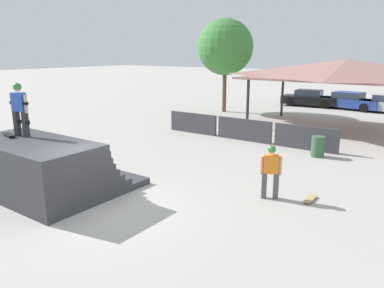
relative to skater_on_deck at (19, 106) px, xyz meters
The scene contains 12 objects.
ground_plane 4.11m from the skater_on_deck, ahead, with size 160.00×160.00×0.00m, color #ADA8A0.
quarter_pipe_ramp 2.02m from the skater_on_deck, ahead, with size 4.28×3.78×1.65m.
skater_on_deck is the anchor object (origin of this frame).
skateboard_on_deck 0.97m from the skater_on_deck, 142.09° to the right, with size 0.79×0.37×0.09m.
bystander_walking 7.73m from the skater_on_deck, 28.40° to the left, with size 0.60×0.39×1.60m.
skateboard_on_ground 9.06m from the skater_on_deck, 27.93° to the left, with size 0.22×0.77×0.09m.
barrier_fence 10.26m from the skater_on_deck, 75.25° to the left, with size 8.88×0.12×1.05m.
pavilion_shelter 16.10m from the skater_on_deck, 69.21° to the left, with size 10.49×5.80×3.79m.
tree_beside_pavilion 17.27m from the skater_on_deck, 99.58° to the left, with size 3.86×3.86×6.43m.
trash_bin 11.17m from the skater_on_deck, 54.47° to the left, with size 0.52×0.52×0.85m, color #385B3D.
parked_car_black 23.23m from the skater_on_deck, 86.93° to the left, with size 4.35×2.02×1.27m.
parked_car_blue 23.76m from the skater_on_deck, 79.91° to the left, with size 4.58×2.25×1.27m.
Camera 1 is at (7.60, -6.34, 4.19)m, focal length 35.00 mm.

